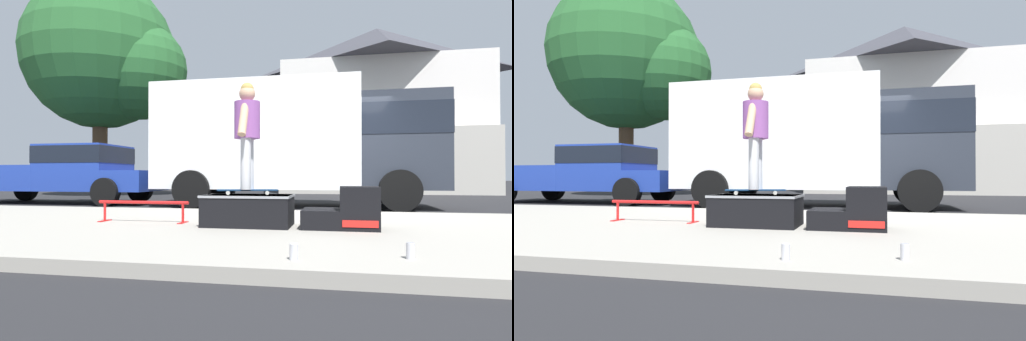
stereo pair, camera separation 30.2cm
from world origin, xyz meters
TOP-DOWN VIEW (x-y plane):
  - ground_plane at (0.00, 0.00)m, footprint 140.00×140.00m
  - sidewalk_slab at (0.00, -3.00)m, footprint 50.00×5.00m
  - skate_box at (-0.99, -3.09)m, footprint 1.12×0.72m
  - kicker_ramp at (0.25, -3.09)m, footprint 0.91×0.67m
  - grind_rail at (-2.52, -2.96)m, footprint 1.33×0.28m
  - skateboard at (-1.02, -3.05)m, footprint 0.80×0.41m
  - skater_kid at (-1.02, -3.05)m, footprint 0.34×0.71m
  - soda_can at (-0.17, -5.16)m, footprint 0.07×0.07m
  - soda_can_b at (0.70, -4.94)m, footprint 0.07×0.07m
  - box_truck at (-0.93, 2.20)m, footprint 6.91×2.63m
  - pickup_truck_blue at (-7.40, 2.12)m, footprint 5.70×2.09m
  - street_tree_main at (-8.67, 6.31)m, footprint 6.33×5.76m
  - house_behind at (1.97, 13.89)m, footprint 9.54×8.23m

SIDE VIEW (x-z plane):
  - ground_plane at x=0.00m, z-range 0.00..0.00m
  - sidewalk_slab at x=0.00m, z-range 0.00..0.12m
  - soda_can at x=-0.17m, z-range 0.12..0.25m
  - soda_can_b at x=0.70m, z-range 0.12..0.25m
  - kicker_ramp at x=0.25m, z-range 0.08..0.59m
  - skate_box at x=-0.99m, z-range 0.13..0.53m
  - grind_rail at x=-2.52m, z-range 0.19..0.49m
  - skateboard at x=-1.02m, z-range 0.54..0.61m
  - pickup_truck_blue at x=-7.40m, z-range 0.09..1.70m
  - skater_kid at x=-1.02m, z-range 0.71..2.09m
  - box_truck at x=-0.93m, z-range 0.18..3.23m
  - house_behind at x=1.97m, z-range 0.04..8.44m
  - street_tree_main at x=-8.67m, z-range 1.14..9.52m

